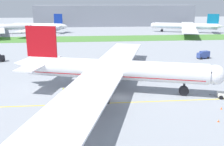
{
  "coord_description": "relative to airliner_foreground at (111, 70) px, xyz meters",
  "views": [
    {
      "loc": [
        -7.5,
        -59.4,
        22.64
      ],
      "look_at": [
        -0.88,
        9.22,
        3.51
      ],
      "focal_mm": 42.5,
      "sensor_mm": 36.0,
      "label": 1
    }
  ],
  "objects": [
    {
      "name": "traffic_cone_near_nose",
      "position": [
        18.96,
        -20.11,
        -5.21
      ],
      "size": [
        0.36,
        0.36,
        0.58
      ],
      "color": "#F2590C",
      "rests_on": "ground"
    },
    {
      "name": "service_truck_catering_van",
      "position": [
        4.27,
        37.54,
        -4.08
      ],
      "size": [
        4.87,
        3.95,
        2.56
      ],
      "color": "#B21E19",
      "rests_on": "ground"
    },
    {
      "name": "airliner_foreground",
      "position": [
        0.0,
        0.0,
        0.0
      ],
      "size": [
        52.85,
        86.43,
        16.17
      ],
      "color": "white",
      "rests_on": "ground"
    },
    {
      "name": "apron_taxi_line",
      "position": [
        1.63,
        -8.54,
        -5.49
      ],
      "size": [
        280.0,
        0.36,
        0.01
      ],
      "primitive_type": "cube",
      "color": "yellow",
      "rests_on": "ground"
    },
    {
      "name": "ground_crew_wingwalker_port",
      "position": [
        -11.94,
        -1.06,
        -4.55
      ],
      "size": [
        0.34,
        0.53,
        1.56
      ],
      "color": "black",
      "rests_on": "ground"
    },
    {
      "name": "parked_airliner_far_centre",
      "position": [
        -63.81,
        121.99,
        -0.94
      ],
      "size": [
        40.21,
        64.9,
        13.41
      ],
      "color": "white",
      "rests_on": "ground"
    },
    {
      "name": "service_truck_baggage_loader",
      "position": [
        40.07,
        34.61,
        -3.88
      ],
      "size": [
        5.26,
        3.43,
        2.98
      ],
      "color": "#33478C",
      "rests_on": "ground"
    },
    {
      "name": "traffic_cone_port_wing",
      "position": [
        22.52,
        -14.32,
        -5.21
      ],
      "size": [
        0.36,
        0.36,
        0.58
      ],
      "color": "#F2590C",
      "rests_on": "ground"
    },
    {
      "name": "grass_median_strip",
      "position": [
        1.63,
        94.54,
        -5.44
      ],
      "size": [
        320.0,
        24.0,
        0.1
      ],
      "primitive_type": "cube",
      "color": "#4C8438",
      "rests_on": "ground"
    },
    {
      "name": "ground_crew_marshaller_front",
      "position": [
        -8.25,
        -5.3,
        -4.53
      ],
      "size": [
        0.47,
        0.44,
        1.58
      ],
      "color": "black",
      "rests_on": "ground"
    },
    {
      "name": "ground_crew_wingwalker_starboard",
      "position": [
        -12.02,
        -8.86,
        -4.54
      ],
      "size": [
        0.5,
        0.39,
        1.56
      ],
      "color": "black",
      "rests_on": "ground"
    },
    {
      "name": "ground_plane",
      "position": [
        1.63,
        -4.99,
        -5.49
      ],
      "size": [
        600.0,
        600.0,
        0.0
      ],
      "primitive_type": "plane",
      "color": "#9399A0",
      "rests_on": "ground"
    },
    {
      "name": "parked_airliner_far_right",
      "position": [
        -38.12,
        127.93,
        -1.0
      ],
      "size": [
        40.18,
        64.85,
        13.24
      ],
      "color": "white",
      "rests_on": "ground"
    },
    {
      "name": "parked_airliner_far_outer",
      "position": [
        65.07,
        119.1,
        -1.0
      ],
      "size": [
        47.8,
        79.66,
        13.23
      ],
      "color": "white",
      "rests_on": "ground"
    },
    {
      "name": "terminal_building",
      "position": [
        19.87,
        174.56,
        3.51
      ],
      "size": [
        138.96,
        20.0,
        18.0
      ],
      "primitive_type": "cube",
      "color": "gray",
      "rests_on": "ground"
    }
  ]
}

